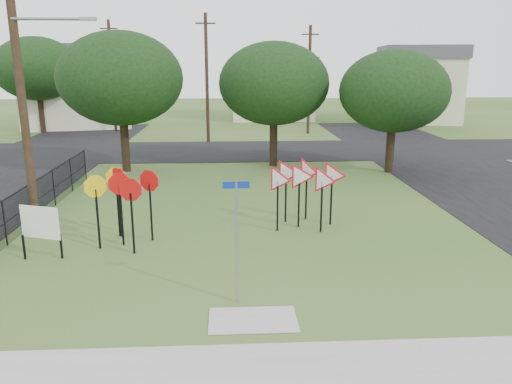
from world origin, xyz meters
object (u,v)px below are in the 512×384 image
stop_sign_cluster (122,190)px  yield_sign_cluster (304,179)px  info_board (40,224)px  street_name_sign (237,235)px

stop_sign_cluster → yield_sign_cluster: 6.17m
yield_sign_cluster → info_board: yield_sign_cluster is taller
street_name_sign → info_board: (-5.70, 3.09, -0.66)m
stop_sign_cluster → yield_sign_cluster: bearing=13.6°
street_name_sign → yield_sign_cluster: 6.27m
stop_sign_cluster → street_name_sign: bearing=-50.7°
stop_sign_cluster → info_board: stop_sign_cluster is taller
yield_sign_cluster → info_board: (-8.16, -2.68, -0.65)m
yield_sign_cluster → street_name_sign: bearing=-113.1°
street_name_sign → stop_sign_cluster: (-3.54, 4.32, 0.04)m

